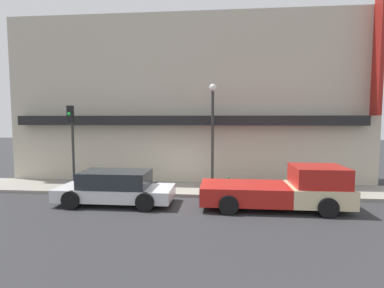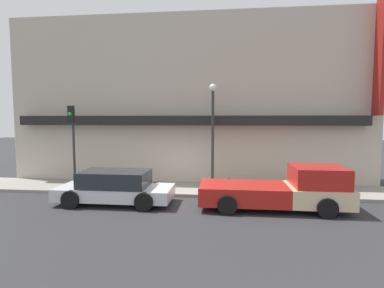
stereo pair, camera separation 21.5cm
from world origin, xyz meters
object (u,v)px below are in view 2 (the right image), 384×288
(fire_hydrant, at_px, (228,185))
(street_lamp, at_px, (213,122))
(pickup_truck, at_px, (283,190))
(parked_car, at_px, (115,187))
(traffic_light, at_px, (73,132))

(fire_hydrant, relative_size, street_lamp, 0.13)
(pickup_truck, xyz_separation_m, parked_car, (-6.87, 0.00, -0.07))
(pickup_truck, xyz_separation_m, street_lamp, (-2.91, 2.89, 2.61))
(parked_car, height_order, traffic_light, traffic_light)
(parked_car, xyz_separation_m, fire_hydrant, (4.74, 1.99, -0.21))
(pickup_truck, bearing_deg, parked_car, -179.28)
(street_lamp, bearing_deg, pickup_truck, -44.83)
(pickup_truck, distance_m, street_lamp, 4.87)
(parked_car, distance_m, fire_hydrant, 5.14)
(traffic_light, bearing_deg, parked_car, -34.89)
(parked_car, bearing_deg, street_lamp, 36.33)
(parked_car, xyz_separation_m, traffic_light, (-2.87, 2.00, 2.22))
(parked_car, distance_m, traffic_light, 4.15)
(pickup_truck, bearing_deg, street_lamp, 135.89)
(parked_car, relative_size, fire_hydrant, 7.07)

